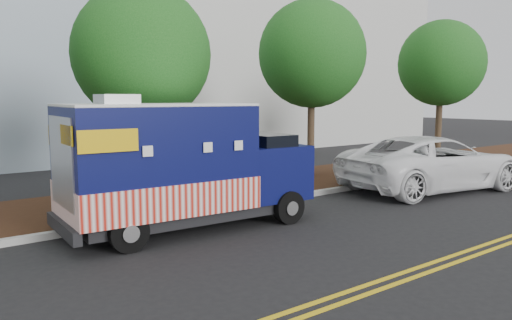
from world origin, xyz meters
TOP-DOWN VIEW (x-y plane):
  - ground at (0.00, 0.00)m, footprint 120.00×120.00m
  - curb at (0.00, 1.40)m, footprint 120.00×0.18m
  - mulch_strip at (0.00, 3.50)m, footprint 120.00×4.00m
  - centerline_near at (0.00, -4.45)m, footprint 120.00×0.10m
  - centerline_far at (0.00, -4.70)m, footprint 120.00×0.10m
  - tree_b at (-0.65, 3.36)m, footprint 3.74×3.74m
  - tree_c at (6.16, 3.87)m, footprint 3.89×3.89m
  - tree_d at (12.47, 2.69)m, footprint 3.56×3.56m
  - sign_post at (-3.34, 1.73)m, footprint 0.06×0.06m
  - food_truck at (-1.21, 0.39)m, footprint 5.91×2.46m
  - white_car at (7.75, -0.19)m, footprint 6.74×3.91m

SIDE VIEW (x-z plane):
  - ground at x=0.00m, z-range 0.00..0.00m
  - centerline_near at x=0.00m, z-range 0.00..0.01m
  - centerline_far at x=0.00m, z-range 0.00..0.01m
  - curb at x=0.00m, z-range 0.00..0.15m
  - mulch_strip at x=0.00m, z-range 0.00..0.15m
  - white_car at x=7.75m, z-range 0.00..1.76m
  - sign_post at x=-3.34m, z-range 0.00..2.40m
  - food_truck at x=-1.21m, z-range -0.14..2.92m
  - tree_b at x=-0.65m, z-range 1.13..7.17m
  - tree_d at x=12.47m, z-range 1.31..7.51m
  - tree_c at x=6.16m, z-range 1.30..7.80m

